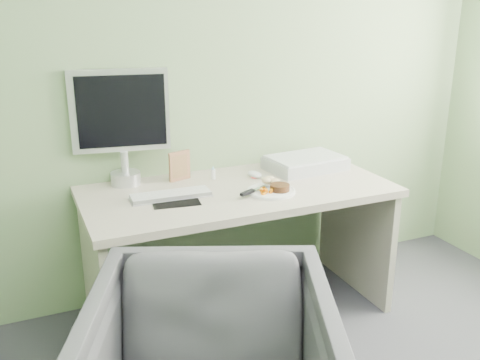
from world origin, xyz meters
name	(u,v)px	position (x,y,z in m)	size (l,w,h in m)	color
wall_back	(211,60)	(0.00, 2.00, 1.35)	(3.50, 3.50, 0.00)	gray
desk	(238,220)	(0.00, 1.62, 0.55)	(1.60, 0.75, 0.73)	beige
plate	(271,191)	(0.13, 1.49, 0.74)	(0.24, 0.24, 0.01)	white
steak	(280,187)	(0.16, 1.47, 0.76)	(0.10, 0.10, 0.03)	black
potato_pile	(273,180)	(0.17, 1.55, 0.77)	(0.11, 0.08, 0.06)	tan
carrot_heap	(265,189)	(0.08, 1.47, 0.76)	(0.05, 0.05, 0.04)	#DD6904
steak_knife	(252,191)	(0.02, 1.49, 0.75)	(0.22, 0.12, 0.02)	silver
mousepad	(175,200)	(-0.36, 1.58, 0.73)	(0.23, 0.20, 0.00)	black
keyboard	(171,195)	(-0.36, 1.63, 0.74)	(0.39, 0.12, 0.02)	white
computer_mouse	(255,174)	(0.15, 1.75, 0.75)	(0.06, 0.10, 0.04)	white
photo_frame	(180,166)	(-0.24, 1.87, 0.81)	(0.13, 0.02, 0.16)	brown
eyedrop_bottle	(213,173)	(-0.07, 1.82, 0.76)	(0.03, 0.03, 0.08)	white
scanner	(305,164)	(0.49, 1.78, 0.76)	(0.43, 0.29, 0.07)	#B3B7BB
monitor	(121,121)	(-0.52, 1.94, 1.07)	(0.50, 0.17, 0.60)	silver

